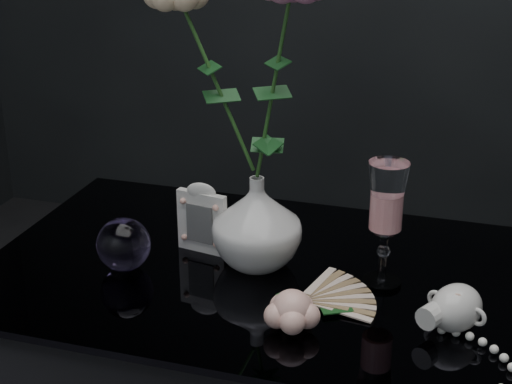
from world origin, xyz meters
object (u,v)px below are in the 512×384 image
(paperweight, at_px, (124,244))
(loose_rose, at_px, (292,310))
(wine_glass, at_px, (385,225))
(vase, at_px, (257,222))
(picture_frame, at_px, (202,217))
(pearl_jar, at_px, (456,306))

(paperweight, height_order, loose_rose, paperweight)
(wine_glass, xyz_separation_m, loose_rose, (-0.10, -0.17, -0.07))
(vase, distance_m, paperweight, 0.22)
(paperweight, distance_m, loose_rose, 0.32)
(vase, relative_size, picture_frame, 1.22)
(vase, bearing_deg, picture_frame, 168.83)
(vase, distance_m, pearl_jar, 0.35)
(wine_glass, relative_size, pearl_jar, 0.83)
(picture_frame, distance_m, paperweight, 0.14)
(pearl_jar, bearing_deg, wine_glass, 169.47)
(vase, height_order, paperweight, vase)
(loose_rose, xyz_separation_m, pearl_jar, (0.22, 0.07, 0.01))
(loose_rose, relative_size, pearl_jar, 0.72)
(wine_glass, relative_size, paperweight, 2.31)
(loose_rose, bearing_deg, wine_glass, 60.31)
(vase, bearing_deg, paperweight, -158.97)
(picture_frame, xyz_separation_m, paperweight, (-0.10, -0.10, -0.02))
(wine_glass, bearing_deg, picture_frame, 175.26)
(wine_glass, distance_m, pearl_jar, 0.17)
(loose_rose, distance_m, pearl_jar, 0.23)
(pearl_jar, bearing_deg, vase, -168.85)
(paperweight, bearing_deg, loose_rose, -17.19)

